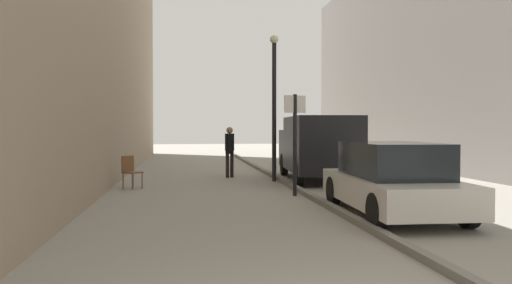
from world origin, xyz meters
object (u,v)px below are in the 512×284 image
at_px(street_sign_post, 295,136).
at_px(delivery_van, 318,146).
at_px(parked_car, 392,179).
at_px(pedestrian_main_foreground, 230,148).
at_px(lamp_post, 274,98).
at_px(cafe_chair_near_window, 130,170).

bearing_deg(street_sign_post, delivery_van, -127.80).
bearing_deg(parked_car, delivery_van, 89.73).
bearing_deg(pedestrian_main_foreground, lamp_post, -68.57).
bearing_deg(delivery_van, parked_car, -88.14).
distance_m(delivery_van, parked_car, 6.72).
relative_size(pedestrian_main_foreground, parked_car, 0.42).
height_order(street_sign_post, lamp_post, lamp_post).
bearing_deg(street_sign_post, cafe_chair_near_window, -41.18).
bearing_deg(parked_car, cafe_chair_near_window, 139.32).
bearing_deg(cafe_chair_near_window, parked_car, 89.02).
xyz_separation_m(parked_car, lamp_post, (-1.21, 6.63, 2.01)).
distance_m(pedestrian_main_foreground, delivery_van, 3.12).
xyz_separation_m(delivery_van, parked_car, (-0.27, -6.70, -0.44)).
bearing_deg(lamp_post, street_sign_post, -91.71).
xyz_separation_m(delivery_van, lamp_post, (-1.48, -0.07, 1.57)).
bearing_deg(street_sign_post, lamp_post, -106.12).
distance_m(delivery_van, lamp_post, 2.16).
distance_m(lamp_post, cafe_chair_near_window, 5.14).
bearing_deg(delivery_van, pedestrian_main_foreground, 158.48).
relative_size(delivery_van, lamp_post, 1.10).
height_order(pedestrian_main_foreground, parked_car, pedestrian_main_foreground).
bearing_deg(street_sign_post, pedestrian_main_foreground, -90.70).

